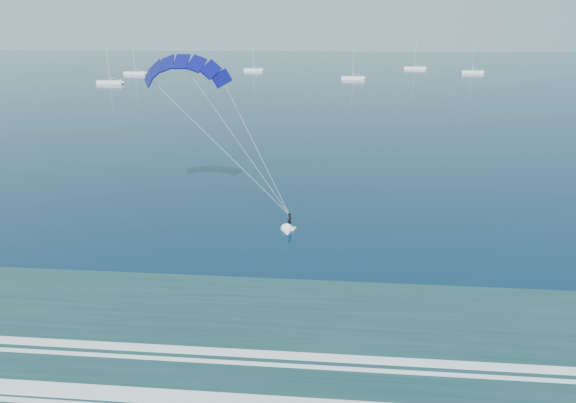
{
  "coord_description": "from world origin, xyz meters",
  "views": [
    {
      "loc": [
        3.85,
        -15.34,
        17.7
      ],
      "look_at": [
        0.21,
        24.73,
        4.2
      ],
      "focal_mm": 32.0,
      "sensor_mm": 36.0,
      "label": 1
    }
  ],
  "objects_px": {
    "sailboat_2": "(253,70)",
    "sailboat_5": "(472,72)",
    "kitesurfer_rig": "(233,136)",
    "sailboat_3": "(353,78)",
    "sailboat_4": "(415,68)",
    "sailboat_0": "(110,82)",
    "sailboat_1": "(135,73)"
  },
  "relations": [
    {
      "from": "kitesurfer_rig",
      "to": "sailboat_5",
      "type": "bearing_deg",
      "value": 70.42
    },
    {
      "from": "sailboat_5",
      "to": "sailboat_3",
      "type": "bearing_deg",
      "value": -147.41
    },
    {
      "from": "sailboat_4",
      "to": "sailboat_5",
      "type": "xyz_separation_m",
      "value": [
        20.96,
        -22.69,
        -0.01
      ]
    },
    {
      "from": "sailboat_4",
      "to": "sailboat_0",
      "type": "bearing_deg",
      "value": -144.99
    },
    {
      "from": "sailboat_3",
      "to": "sailboat_0",
      "type": "bearing_deg",
      "value": -163.75
    },
    {
      "from": "sailboat_0",
      "to": "sailboat_1",
      "type": "bearing_deg",
      "value": 98.9
    },
    {
      "from": "sailboat_0",
      "to": "sailboat_1",
      "type": "relative_size",
      "value": 0.97
    },
    {
      "from": "sailboat_1",
      "to": "sailboat_2",
      "type": "xyz_separation_m",
      "value": [
        46.33,
        22.35,
        -0.01
      ]
    },
    {
      "from": "sailboat_1",
      "to": "sailboat_4",
      "type": "xyz_separation_m",
      "value": [
        120.42,
        41.0,
        0.01
      ]
    },
    {
      "from": "sailboat_2",
      "to": "sailboat_5",
      "type": "distance_m",
      "value": 95.13
    },
    {
      "from": "kitesurfer_rig",
      "to": "sailboat_3",
      "type": "height_order",
      "value": "kitesurfer_rig"
    },
    {
      "from": "sailboat_5",
      "to": "sailboat_0",
      "type": "bearing_deg",
      "value": -157.01
    },
    {
      "from": "sailboat_4",
      "to": "sailboat_3",
      "type": "bearing_deg",
      "value": -118.82
    },
    {
      "from": "kitesurfer_rig",
      "to": "sailboat_5",
      "type": "xyz_separation_m",
      "value": [
        66.72,
        187.55,
        -8.23
      ]
    },
    {
      "from": "sailboat_0",
      "to": "sailboat_4",
      "type": "bearing_deg",
      "value": 35.01
    },
    {
      "from": "sailboat_3",
      "to": "sailboat_5",
      "type": "xyz_separation_m",
      "value": [
        51.6,
        32.99,
        0.0
      ]
    },
    {
      "from": "sailboat_1",
      "to": "sailboat_3",
      "type": "relative_size",
      "value": 1.06
    },
    {
      "from": "sailboat_1",
      "to": "sailboat_5",
      "type": "xyz_separation_m",
      "value": [
        141.38,
        18.31,
        -0.0
      ]
    },
    {
      "from": "sailboat_1",
      "to": "sailboat_5",
      "type": "relative_size",
      "value": 1.0
    },
    {
      "from": "kitesurfer_rig",
      "to": "sailboat_3",
      "type": "xyz_separation_m",
      "value": [
        15.13,
        154.56,
        -8.24
      ]
    },
    {
      "from": "kitesurfer_rig",
      "to": "sailboat_4",
      "type": "bearing_deg",
      "value": 77.72
    },
    {
      "from": "sailboat_1",
      "to": "sailboat_2",
      "type": "height_order",
      "value": "sailboat_1"
    },
    {
      "from": "sailboat_2",
      "to": "sailboat_3",
      "type": "distance_m",
      "value": 57.09
    },
    {
      "from": "sailboat_2",
      "to": "sailboat_5",
      "type": "relative_size",
      "value": 0.91
    },
    {
      "from": "sailboat_5",
      "to": "sailboat_2",
      "type": "bearing_deg",
      "value": 177.56
    },
    {
      "from": "kitesurfer_rig",
      "to": "sailboat_4",
      "type": "distance_m",
      "value": 215.32
    },
    {
      "from": "sailboat_3",
      "to": "sailboat_4",
      "type": "height_order",
      "value": "sailboat_4"
    },
    {
      "from": "kitesurfer_rig",
      "to": "sailboat_1",
      "type": "relative_size",
      "value": 1.36
    },
    {
      "from": "kitesurfer_rig",
      "to": "sailboat_1",
      "type": "bearing_deg",
      "value": 113.8
    },
    {
      "from": "sailboat_0",
      "to": "sailboat_5",
      "type": "bearing_deg",
      "value": 22.99
    },
    {
      "from": "sailboat_2",
      "to": "sailboat_5",
      "type": "bearing_deg",
      "value": -2.44
    },
    {
      "from": "sailboat_3",
      "to": "sailboat_5",
      "type": "distance_m",
      "value": 61.24
    }
  ]
}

